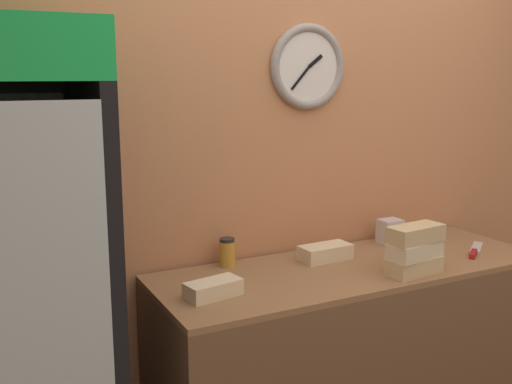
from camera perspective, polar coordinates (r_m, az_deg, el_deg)
wall_back at (r=2.87m, az=5.32°, el=3.77°), size 5.20×0.10×2.70m
prep_counter at (r=2.85m, az=8.97°, el=-15.49°), size 1.78×0.61×0.89m
sandwich_stack_bottom at (r=2.62m, az=14.82°, el=-6.81°), size 0.26×0.14×0.07m
sandwich_stack_middle at (r=2.60m, az=14.90°, el=-5.35°), size 0.26×0.15×0.07m
sandwich_stack_top at (r=2.58m, az=14.97°, el=-3.86°), size 0.26×0.14×0.07m
sandwich_flat_left at (r=2.73m, az=6.62°, el=-5.74°), size 0.24×0.12×0.07m
sandwich_flat_right at (r=2.29m, az=-4.09°, el=-9.18°), size 0.23×0.14×0.06m
chefs_knife at (r=3.00m, az=20.08°, el=-5.35°), size 0.27×0.22×0.02m
condiment_jar at (r=2.63m, az=-2.77°, el=-5.77°), size 0.07×0.07×0.13m
napkin_dispenser at (r=3.05m, az=12.65°, el=-3.67°), size 0.11×0.09×0.12m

